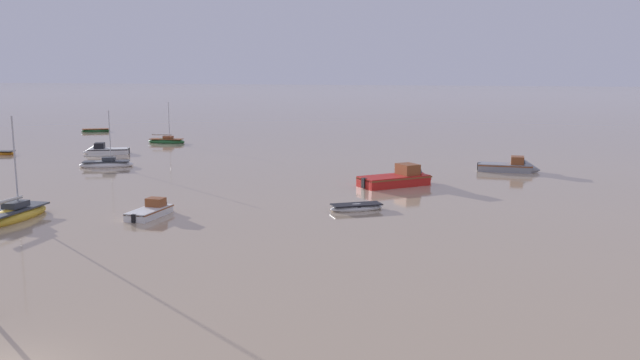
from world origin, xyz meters
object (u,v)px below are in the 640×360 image
at_px(rowboat_moored_0, 96,131).
at_px(sailboat_moored_2, 13,215).
at_px(motorboat_moored_3, 155,211).
at_px(rowboat_moored_4, 356,208).
at_px(motorboat_moored_5, 102,151).
at_px(sailboat_moored_0, 167,141).
at_px(motorboat_moored_1, 514,168).
at_px(motorboat_moored_4, 404,180).
at_px(sailboat_moored_3, 106,164).

distance_m(rowboat_moored_0, sailboat_moored_2, 61.23).
xyz_separation_m(motorboat_moored_3, rowboat_moored_4, (12.18, 4.94, -0.08)).
bearing_deg(motorboat_moored_3, motorboat_moored_5, 40.22).
relative_size(sailboat_moored_0, rowboat_moored_0, 1.28).
height_order(motorboat_moored_1, rowboat_moored_4, motorboat_moored_1).
height_order(motorboat_moored_4, motorboat_moored_5, motorboat_moored_4).
distance_m(motorboat_moored_4, motorboat_moored_5, 36.82).
bearing_deg(sailboat_moored_3, motorboat_moored_4, -30.08).
bearing_deg(motorboat_moored_1, rowboat_moored_4, -116.97).
relative_size(motorboat_moored_1, motorboat_moored_5, 1.08).
distance_m(sailboat_moored_0, motorboat_moored_4, 40.89).
bearing_deg(sailboat_moored_2, sailboat_moored_0, 13.28).
xyz_separation_m(motorboat_moored_3, motorboat_moored_4, (13.81, 15.49, 0.14)).
bearing_deg(motorboat_moored_3, motorboat_moored_4, -40.77).
relative_size(sailboat_moored_0, motorboat_moored_1, 0.97).
bearing_deg(sailboat_moored_2, rowboat_moored_4, -69.78).
bearing_deg(rowboat_moored_4, sailboat_moored_0, -78.24).
relative_size(sailboat_moored_0, motorboat_moored_3, 1.29).
relative_size(motorboat_moored_4, rowboat_moored_4, 1.71).
bearing_deg(sailboat_moored_0, motorboat_moored_1, -21.90).
height_order(sailboat_moored_0, motorboat_moored_5, sailboat_moored_0).
height_order(sailboat_moored_2, rowboat_moored_4, sailboat_moored_2).
bearing_deg(motorboat_moored_5, sailboat_moored_2, 89.43).
xyz_separation_m(sailboat_moored_0, sailboat_moored_2, (12.40, -41.99, 0.05)).
relative_size(sailboat_moored_2, motorboat_moored_4, 1.05).
bearing_deg(motorboat_moored_1, motorboat_moored_5, 178.68).
xyz_separation_m(motorboat_moored_1, rowboat_moored_4, (-10.30, -20.28, -0.16)).
height_order(sailboat_moored_2, sailboat_moored_3, sailboat_moored_2).
relative_size(motorboat_moored_1, motorboat_moored_4, 0.88).
distance_m(motorboat_moored_3, sailboat_moored_3, 23.49).
distance_m(motorboat_moored_1, sailboat_moored_2, 41.78).
height_order(rowboat_moored_0, motorboat_moored_5, motorboat_moored_5).
height_order(motorboat_moored_1, motorboat_moored_5, motorboat_moored_1).
relative_size(sailboat_moored_0, sailboat_moored_2, 0.81).
height_order(rowboat_moored_0, sailboat_moored_3, sailboat_moored_3).
xyz_separation_m(rowboat_moored_0, sailboat_moored_3, (22.83, -31.67, 0.07)).
bearing_deg(motorboat_moored_5, motorboat_moored_1, 153.49).
bearing_deg(motorboat_moored_5, rowboat_moored_4, 122.45).
relative_size(motorboat_moored_1, rowboat_moored_4, 1.51).
relative_size(motorboat_moored_3, motorboat_moored_4, 0.66).
height_order(sailboat_moored_0, rowboat_moored_4, sailboat_moored_0).
height_order(rowboat_moored_0, rowboat_moored_4, rowboat_moored_0).
xyz_separation_m(rowboat_moored_0, rowboat_moored_4, (50.32, -44.53, -0.02)).
distance_m(sailboat_moored_0, motorboat_moored_5, 12.20).
distance_m(rowboat_moored_0, motorboat_moored_4, 62.08).
relative_size(rowboat_moored_0, rowboat_moored_4, 1.15).
xyz_separation_m(sailboat_moored_2, motorboat_moored_5, (-13.71, 29.86, -0.01)).
bearing_deg(motorboat_moored_5, sailboat_moored_3, 100.80).
bearing_deg(motorboat_moored_3, rowboat_moored_4, -66.95).
relative_size(motorboat_moored_5, rowboat_moored_4, 1.40).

